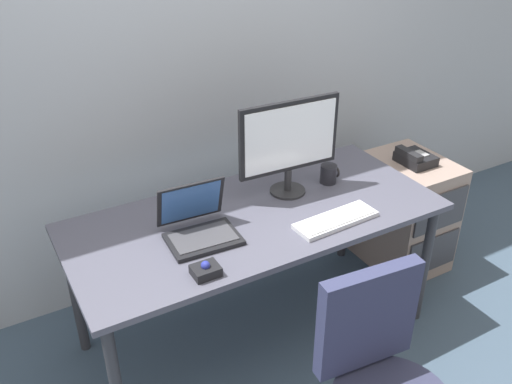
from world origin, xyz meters
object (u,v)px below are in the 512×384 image
Objects in this scene: keyboard at (336,220)px; trackball_mouse at (206,270)px; desk_phone at (415,158)px; monitor_main at (289,141)px; coffee_mug at (329,174)px; laptop at (199,225)px; file_cabinet at (405,213)px.

trackball_mouse is at bearing -175.37° from keyboard.
trackball_mouse is (-1.51, -0.40, 0.04)m from desk_phone.
monitor_main is 5.41× the size of coffee_mug.
keyboard is (0.04, -0.35, -0.27)m from monitor_main.
desk_phone is 1.82× the size of trackball_mouse.
trackball_mouse reaches higher than keyboard.
laptop reaches higher than coffee_mug.
desk_phone is at bearing -116.78° from file_cabinet.
monitor_main reaches higher than trackball_mouse.
desk_phone is at bearing 5.22° from laptop.
file_cabinet is 0.38m from desk_phone.
coffee_mug is (-0.62, -0.01, 0.07)m from desk_phone.
laptop is (-1.42, -0.15, 0.45)m from file_cabinet.
trackball_mouse is at bearing -165.18° from desk_phone.
file_cabinet is at bearing 5.85° from laptop.
monitor_main reaches higher than laptop.
monitor_main is 0.80m from trackball_mouse.
keyboard is 0.69m from trackball_mouse.
monitor_main is 1.64× the size of laptop.
file_cabinet is at bearing 2.65° from coffee_mug.
desk_phone is at bearing 22.69° from keyboard.
trackball_mouse is at bearing -147.95° from monitor_main.
trackball_mouse is 1.12× the size of coffee_mug.
file_cabinet is 1.63m from trackball_mouse.
keyboard is 1.28× the size of laptop.
monitor_main reaches higher than keyboard.
laptop is (-1.41, -0.13, 0.07)m from desk_phone.
trackball_mouse is (-1.52, -0.42, 0.42)m from file_cabinet.
desk_phone is 0.48× the size of keyboard.
desk_phone is 1.42m from laptop.
laptop is at bearing -174.15° from file_cabinet.
desk_phone reaches higher than file_cabinet.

